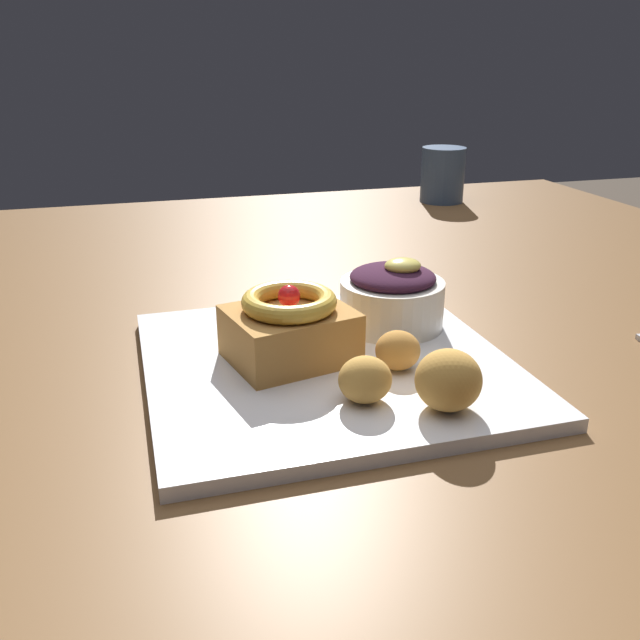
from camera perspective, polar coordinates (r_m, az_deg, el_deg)
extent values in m
cube|color=brown|center=(0.81, -0.29, 1.16)|extent=(1.32, 1.11, 0.04)
cylinder|color=brown|center=(1.57, 15.41, -3.64)|extent=(0.07, 0.07, 0.69)
cube|color=white|center=(0.60, 0.54, -3.71)|extent=(0.30, 0.30, 0.01)
cube|color=#B77F3D|center=(0.59, -2.51, -1.24)|extent=(0.12, 0.10, 0.04)
torus|color=gold|center=(0.58, -2.56, 1.54)|extent=(0.10, 0.10, 0.02)
sphere|color=red|center=(0.57, -2.57, 1.98)|extent=(0.02, 0.02, 0.02)
cylinder|color=silver|center=(0.66, 5.94, 1.36)|extent=(0.10, 0.10, 0.04)
ellipsoid|color=#38192D|center=(0.65, 6.03, 3.54)|extent=(0.08, 0.08, 0.02)
ellipsoid|color=#EAD666|center=(0.65, 6.84, 4.48)|extent=(0.03, 0.03, 0.01)
ellipsoid|color=gold|center=(0.51, 10.55, -4.90)|extent=(0.05, 0.05, 0.05)
ellipsoid|color=gold|center=(0.52, 3.74, -4.93)|extent=(0.04, 0.04, 0.04)
ellipsoid|color=#BC7F38|center=(0.57, 6.57, -2.48)|extent=(0.04, 0.04, 0.03)
cylinder|color=#334766|center=(1.29, 10.10, 11.72)|extent=(0.08, 0.08, 0.10)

